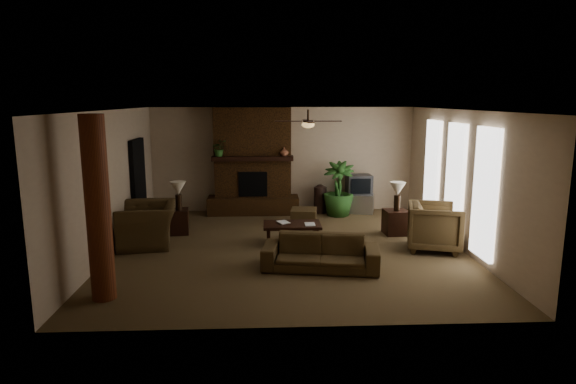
{
  "coord_description": "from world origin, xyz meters",
  "views": [
    {
      "loc": [
        -0.46,
        -9.54,
        3.01
      ],
      "look_at": [
        0.0,
        0.4,
        1.1
      ],
      "focal_mm": 30.32,
      "sensor_mm": 36.0,
      "label": 1
    }
  ],
  "objects_px": {
    "ottoman": "(304,217)",
    "floor_vase": "(320,197)",
    "armchair_right": "(435,224)",
    "floor_plant": "(338,201)",
    "sofa": "(321,247)",
    "armchair_left": "(147,217)",
    "side_table_right": "(395,222)",
    "side_table_left": "(177,221)",
    "lamp_left": "(178,190)",
    "coffee_table": "(292,226)",
    "tv_stand": "(357,203)",
    "lamp_right": "(398,191)",
    "log_column": "(98,209)"
  },
  "relations": [
    {
      "from": "lamp_left",
      "to": "lamp_right",
      "type": "height_order",
      "value": "same"
    },
    {
      "from": "armchair_left",
      "to": "ottoman",
      "type": "relative_size",
      "value": 2.22
    },
    {
      "from": "armchair_right",
      "to": "side_table_right",
      "type": "bearing_deg",
      "value": 37.53
    },
    {
      "from": "coffee_table",
      "to": "floor_plant",
      "type": "distance_m",
      "value": 2.79
    },
    {
      "from": "armchair_right",
      "to": "floor_plant",
      "type": "distance_m",
      "value": 3.39
    },
    {
      "from": "sofa",
      "to": "coffee_table",
      "type": "height_order",
      "value": "sofa"
    },
    {
      "from": "floor_vase",
      "to": "armchair_left",
      "type": "bearing_deg",
      "value": -145.14
    },
    {
      "from": "armchair_left",
      "to": "side_table_right",
      "type": "relative_size",
      "value": 2.43
    },
    {
      "from": "log_column",
      "to": "armchair_right",
      "type": "height_order",
      "value": "log_column"
    },
    {
      "from": "armchair_left",
      "to": "side_table_right",
      "type": "xyz_separation_m",
      "value": [
        5.4,
        0.56,
        -0.31
      ]
    },
    {
      "from": "armchair_left",
      "to": "side_table_left",
      "type": "distance_m",
      "value": 1.01
    },
    {
      "from": "floor_plant",
      "to": "coffee_table",
      "type": "bearing_deg",
      "value": -118.63
    },
    {
      "from": "armchair_left",
      "to": "side_table_left",
      "type": "bearing_deg",
      "value": 141.82
    },
    {
      "from": "side_table_right",
      "to": "ottoman",
      "type": "bearing_deg",
      "value": 156.35
    },
    {
      "from": "log_column",
      "to": "ottoman",
      "type": "bearing_deg",
      "value": 51.38
    },
    {
      "from": "ottoman",
      "to": "floor_vase",
      "type": "relative_size",
      "value": 0.78
    },
    {
      "from": "side_table_right",
      "to": "floor_plant",
      "type": "bearing_deg",
      "value": 119.38
    },
    {
      "from": "floor_vase",
      "to": "lamp_right",
      "type": "xyz_separation_m",
      "value": [
        1.47,
        -2.22,
        0.57
      ]
    },
    {
      "from": "floor_vase",
      "to": "lamp_left",
      "type": "relative_size",
      "value": 1.18
    },
    {
      "from": "armchair_right",
      "to": "ottoman",
      "type": "height_order",
      "value": "armchair_right"
    },
    {
      "from": "ottoman",
      "to": "lamp_left",
      "type": "height_order",
      "value": "lamp_left"
    },
    {
      "from": "armchair_left",
      "to": "tv_stand",
      "type": "distance_m",
      "value": 5.66
    },
    {
      "from": "armchair_right",
      "to": "floor_plant",
      "type": "height_order",
      "value": "armchair_right"
    },
    {
      "from": "armchair_right",
      "to": "floor_vase",
      "type": "xyz_separation_m",
      "value": [
        -1.95,
        3.36,
        -0.09
      ]
    },
    {
      "from": "armchair_right",
      "to": "lamp_right",
      "type": "height_order",
      "value": "lamp_right"
    },
    {
      "from": "sofa",
      "to": "side_table_right",
      "type": "relative_size",
      "value": 3.75
    },
    {
      "from": "sofa",
      "to": "lamp_right",
      "type": "distance_m",
      "value": 2.98
    },
    {
      "from": "coffee_table",
      "to": "side_table_left",
      "type": "distance_m",
      "value": 2.72
    },
    {
      "from": "tv_stand",
      "to": "lamp_right",
      "type": "distance_m",
      "value": 2.39
    },
    {
      "from": "armchair_left",
      "to": "sofa",
      "type": "bearing_deg",
      "value": 54.79
    },
    {
      "from": "floor_vase",
      "to": "sofa",
      "type": "bearing_deg",
      "value": -96.26
    },
    {
      "from": "sofa",
      "to": "tv_stand",
      "type": "bearing_deg",
      "value": 80.7
    },
    {
      "from": "log_column",
      "to": "tv_stand",
      "type": "relative_size",
      "value": 3.29
    },
    {
      "from": "armchair_right",
      "to": "coffee_table",
      "type": "distance_m",
      "value": 2.91
    },
    {
      "from": "armchair_left",
      "to": "side_table_right",
      "type": "height_order",
      "value": "armchair_left"
    },
    {
      "from": "ottoman",
      "to": "side_table_left",
      "type": "relative_size",
      "value": 1.09
    },
    {
      "from": "armchair_right",
      "to": "lamp_left",
      "type": "height_order",
      "value": "lamp_left"
    },
    {
      "from": "side_table_right",
      "to": "armchair_right",
      "type": "bearing_deg",
      "value": -67.96
    },
    {
      "from": "lamp_right",
      "to": "tv_stand",
      "type": "bearing_deg",
      "value": 101.88
    },
    {
      "from": "side_table_right",
      "to": "coffee_table",
      "type": "bearing_deg",
      "value": -165.5
    },
    {
      "from": "armchair_right",
      "to": "lamp_right",
      "type": "xyz_separation_m",
      "value": [
        -0.47,
        1.14,
        0.48
      ]
    },
    {
      "from": "floor_vase",
      "to": "side_table_right",
      "type": "xyz_separation_m",
      "value": [
        1.47,
        -2.18,
        -0.16
      ]
    },
    {
      "from": "armchair_right",
      "to": "floor_plant",
      "type": "bearing_deg",
      "value": 42.1
    },
    {
      "from": "sofa",
      "to": "lamp_left",
      "type": "distance_m",
      "value": 3.88
    },
    {
      "from": "coffee_table",
      "to": "sofa",
      "type": "bearing_deg",
      "value": -75.06
    },
    {
      "from": "coffee_table",
      "to": "armchair_left",
      "type": "bearing_deg",
      "value": 179.04
    },
    {
      "from": "sofa",
      "to": "ottoman",
      "type": "xyz_separation_m",
      "value": [
        -0.06,
        3.09,
        -0.2
      ]
    },
    {
      "from": "tv_stand",
      "to": "lamp_right",
      "type": "bearing_deg",
      "value": -62.39
    },
    {
      "from": "ottoman",
      "to": "floor_vase",
      "type": "bearing_deg",
      "value": 67.31
    },
    {
      "from": "floor_vase",
      "to": "floor_plant",
      "type": "xyz_separation_m",
      "value": [
        0.43,
        -0.34,
        -0.03
      ]
    }
  ]
}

